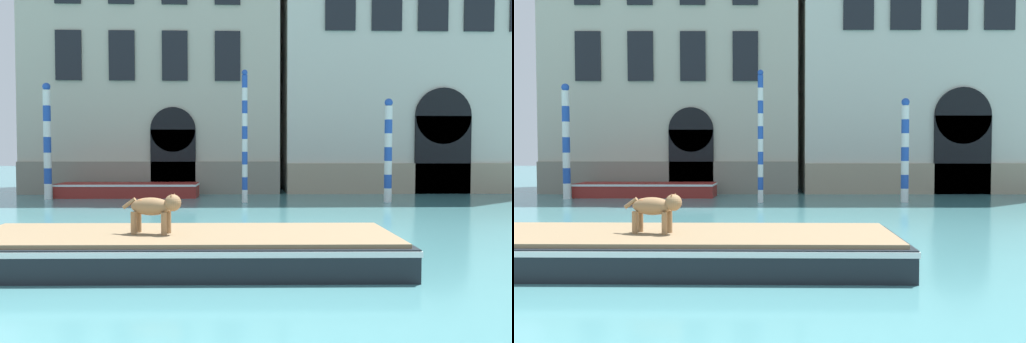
# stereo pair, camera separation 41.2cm
# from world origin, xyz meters

# --- Properties ---
(boat_foreground) EXTENTS (6.69, 2.36, 0.52)m
(boat_foreground) POSITION_xyz_m (3.21, 5.32, 0.28)
(boat_foreground) COLOR black
(boat_foreground) RESTS_ON ground_plane
(dog_on_deck) EXTENTS (0.92, 0.39, 0.62)m
(dog_on_deck) POSITION_xyz_m (2.81, 5.21, 0.93)
(dog_on_deck) COLOR #997047
(dog_on_deck) RESTS_ON boat_foreground
(boat_moored_near_palazzo) EXTENTS (5.39, 1.49, 0.55)m
(boat_moored_near_palazzo) POSITION_xyz_m (-0.29, 17.12, 0.29)
(boat_moored_near_palazzo) COLOR maroon
(boat_moored_near_palazzo) RESTS_ON ground_plane
(mooring_pole_0) EXTENTS (0.28, 0.28, 3.62)m
(mooring_pole_0) POSITION_xyz_m (9.24, 14.99, 1.83)
(mooring_pole_0) COLOR white
(mooring_pole_0) RESTS_ON ground_plane
(mooring_pole_2) EXTENTS (0.20, 0.20, 4.59)m
(mooring_pole_2) POSITION_xyz_m (4.21, 14.94, 2.31)
(mooring_pole_2) COLOR white
(mooring_pole_2) RESTS_ON ground_plane
(mooring_pole_3) EXTENTS (0.28, 0.28, 4.29)m
(mooring_pole_3) POSITION_xyz_m (-3.07, 16.26, 2.17)
(mooring_pole_3) COLOR white
(mooring_pole_3) RESTS_ON ground_plane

